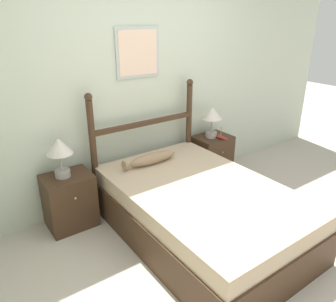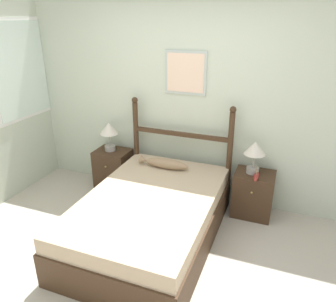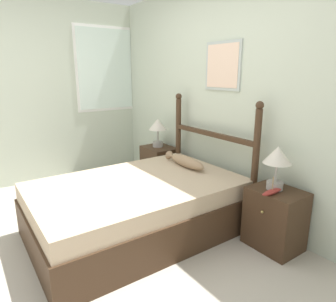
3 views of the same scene
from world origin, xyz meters
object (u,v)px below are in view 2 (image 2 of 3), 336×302
Objects in this scene: table_lamp_left at (109,131)px; nightstand_left at (113,169)px; nightstand_right at (253,194)px; bed at (150,218)px; fish_pillow at (164,163)px; model_boat at (256,176)px; table_lamp_right at (255,151)px.

nightstand_left is at bearing -4.60° from table_lamp_left.
table_lamp_left reaches higher than nightstand_right.
table_lamp_left reaches higher than bed.
bed is 1.30m from nightstand_right.
fish_pillow is (0.84, -0.20, 0.31)m from nightstand_left.
table_lamp_left is at bearing 176.54° from model_boat.
table_lamp_left is (-0.03, 0.00, 0.55)m from nightstand_left.
nightstand_left is 1.95m from table_lamp_right.
nightstand_left is 1.42× the size of table_lamp_right.
model_boat is 0.40× the size of fish_pillow.
bed is 3.62× the size of nightstand_right.
nightstand_right is at bearing 3.84° from table_lamp_right.
model_boat is (0.06, -0.11, -0.25)m from table_lamp_right.
bed is 1.28m from model_boat.
nightstand_right is at bearing 10.43° from fish_pillow.
table_lamp_right reaches higher than nightstand_left.
model_boat is at bearing -78.35° from nightstand_right.
model_boat reaches higher than fish_pillow.
model_boat reaches higher than bed.
fish_pillow is (-1.09, -0.08, 0.01)m from model_boat.
table_lamp_left is at bearing 175.40° from nightstand_left.
model_boat is 1.09m from fish_pillow.
model_boat is (1.96, -0.12, -0.25)m from table_lamp_left.
nightstand_right is at bearing 42.82° from bed.
nightstand_left is at bearing 180.00° from nightstand_right.
nightstand_left reaches higher than bed.
nightstand_left is 0.89× the size of fish_pillow.
fish_pillow is at bearing -175.79° from model_boat.
nightstand_right is at bearing 101.65° from model_boat.
fish_pillow is (0.87, -0.20, -0.24)m from table_lamp_left.
table_lamp_right is at bearing -0.14° from table_lamp_left.
table_lamp_left reaches higher than model_boat.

